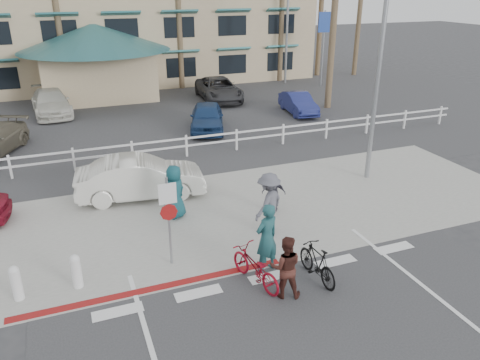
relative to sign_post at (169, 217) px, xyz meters
name	(u,v)px	position (x,y,z in m)	size (l,w,h in m)	color
ground	(280,290)	(2.30, -2.20, -1.45)	(140.00, 140.00, 0.00)	#333335
bike_path	(320,341)	(2.30, -4.20, -1.45)	(12.00, 16.00, 0.01)	#333335
sidewalk_plaza	(222,214)	(2.30, 2.30, -1.44)	(22.00, 7.00, 0.01)	gray
cross_street	(190,173)	(2.30, 6.30, -1.45)	(40.00, 5.00, 0.01)	#333335
parking_lot	(146,116)	(2.30, 15.80, -1.45)	(50.00, 16.00, 0.01)	#333335
curb_red	(154,288)	(-0.70, -1.00, -1.44)	(7.00, 0.25, 0.02)	maroon
rail_fence	(189,146)	(2.80, 8.30, -0.95)	(29.40, 0.16, 1.00)	silver
building	(135,4)	(4.30, 28.80, 4.20)	(28.00, 16.00, 11.30)	tan
sign_post	(169,217)	(0.00, 0.00, 0.00)	(0.50, 0.10, 2.90)	gray
bollard_0	(76,271)	(-2.50, -0.20, -0.97)	(0.26, 0.26, 0.95)	silver
bollard_1	(16,283)	(-3.90, -0.20, -0.97)	(0.26, 0.26, 0.95)	silver
streetlight_0	(379,64)	(8.80, 3.30, 3.05)	(0.60, 2.00, 9.00)	gray
streetlight_1	(287,19)	(14.30, 21.80, 3.30)	(0.60, 2.00, 9.50)	gray
info_sign	(323,48)	(16.30, 19.80, 1.35)	(1.20, 0.16, 5.60)	navy
bike_red	(255,268)	(1.79, -1.72, -0.96)	(0.65, 1.86, 0.98)	maroon
rider_red	(267,238)	(2.32, -1.25, -0.46)	(0.72, 0.47, 1.98)	#1D4B4F
bike_black	(317,263)	(3.39, -2.12, -0.95)	(0.47, 1.67, 1.00)	black
rider_black	(285,267)	(2.30, -2.43, -0.62)	(0.80, 0.63, 1.65)	#421E18
pedestrian_a	(269,203)	(3.26, 0.69, -0.47)	(1.27, 0.73, 1.96)	#555660
pedestrian_child	(274,193)	(4.02, 1.93, -0.77)	(0.80, 0.33, 1.37)	#2C2B36
pedestrian_b	(175,192)	(0.80, 2.71, -0.54)	(0.89, 0.58, 1.83)	#134650
car_white_sedan	(141,178)	(0.04, 4.72, -0.70)	(1.59, 4.56, 1.50)	silver
lot_car_2	(207,117)	(4.80, 11.89, -0.74)	(1.68, 4.19, 1.43)	navy
lot_car_3	(298,103)	(10.91, 13.20, -0.84)	(1.30, 3.73, 1.23)	navy
lot_car_4	(51,102)	(-2.81, 18.26, -0.73)	(2.02, 4.96, 1.44)	silver
lot_car_5	(219,89)	(7.61, 18.18, -0.72)	(2.41, 5.23, 1.45)	#313134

